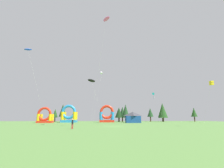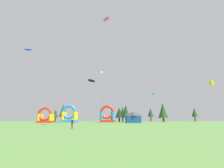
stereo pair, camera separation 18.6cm
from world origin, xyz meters
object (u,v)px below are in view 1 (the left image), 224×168
kite_pink_parafoil (106,19)px  festival_tent (133,117)px  kite_white_delta (102,73)px  inflatable_yellow_castle (45,117)px  inflatable_orange_dome (69,116)px  kite_yellow_box (211,83)px  kite_blue_parafoil (28,50)px  kite_teal_diamond (153,94)px  person_left_edge (72,123)px  kite_black_parafoil (92,81)px  inflatable_red_slide (107,116)px

kite_pink_parafoil → festival_tent: (11.09, 26.19, -25.18)m
kite_white_delta → inflatable_yellow_castle: size_ratio=3.53×
festival_tent → inflatable_orange_dome: bearing=165.2°
kite_pink_parafoil → kite_yellow_box: (23.78, -3.83, -17.65)m
kite_blue_parafoil → kite_teal_diamond: 48.00m
kite_yellow_box → inflatable_orange_dome: 53.90m
inflatable_yellow_castle → kite_teal_diamond: bearing=0.1°
person_left_edge → festival_tent: size_ratio=0.32×
kite_black_parafoil → festival_tent: kite_black_parafoil is taller
kite_pink_parafoil → inflatable_red_slide: kite_pink_parafoil is taller
kite_black_parafoil → festival_tent: (14.62, 25.18, -8.84)m
kite_pink_parafoil → inflatable_yellow_castle: kite_pink_parafoil is taller
inflatable_red_slide → inflatable_yellow_castle: bearing=-163.1°
kite_black_parafoil → inflatable_red_slide: 35.02m
inflatable_yellow_castle → kite_pink_parafoil: bearing=-50.1°
kite_pink_parafoil → kite_black_parafoil: kite_pink_parafoil is taller
kite_pink_parafoil → inflatable_red_slide: (1.11, 34.73, -24.59)m
person_left_edge → inflatable_yellow_castle: bearing=93.3°
kite_black_parafoil → kite_teal_diamond: size_ratio=0.95×
kite_blue_parafoil → person_left_edge: size_ratio=11.40×
kite_teal_diamond → person_left_edge: (-26.04, -36.00, -10.33)m
festival_tent → kite_yellow_box: bearing=-67.1°
kite_blue_parafoil → inflatable_orange_dome: bearing=78.0°
kite_white_delta → kite_teal_diamond: kite_white_delta is taller
inflatable_orange_dome → person_left_edge: bearing=-78.0°
kite_pink_parafoil → kite_teal_diamond: bearing=54.0°
inflatable_red_slide → festival_tent: (9.98, -8.54, -0.59)m
person_left_edge → inflatable_yellow_castle: (-16.89, 35.92, 1.05)m
person_left_edge → kite_white_delta: bearing=60.6°
kite_yellow_box → person_left_edge: 31.40m
kite_yellow_box → inflatable_yellow_castle: (-46.73, 31.23, -7.53)m
kite_black_parafoil → kite_blue_parafoil: (-17.53, 3.10, 9.07)m
kite_yellow_box → kite_teal_diamond: kite_teal_diamond is taller
kite_pink_parafoil → kite_yellow_box: size_ratio=2.76×
inflatable_yellow_castle → inflatable_red_slide: inflatable_red_slide is taller
kite_blue_parafoil → festival_tent: size_ratio=3.65×
kite_pink_parafoil → kite_teal_diamond: (19.98, 27.48, -15.89)m
kite_black_parafoil → kite_blue_parafoil: bearing=170.0°
kite_white_delta → kite_blue_parafoil: 31.62m
kite_teal_diamond → inflatable_orange_dome: (-34.87, 5.57, -8.76)m
kite_pink_parafoil → person_left_edge: (-6.06, -8.52, -26.22)m
kite_black_parafoil → inflatable_red_slide: size_ratio=1.54×
kite_white_delta → festival_tent: (12.22, -2.47, -18.41)m
kite_yellow_box → kite_teal_diamond: size_ratio=0.84×
kite_teal_diamond → inflatable_orange_dome: size_ratio=1.63×
person_left_edge → inflatable_red_slide: 43.87m
kite_yellow_box → inflatable_red_slide: kite_yellow_box is taller
person_left_edge → inflatable_yellow_castle: 39.71m
festival_tent → inflatable_yellow_castle: bearing=178.0°
kite_yellow_box → kite_pink_parafoil: bearing=170.9°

